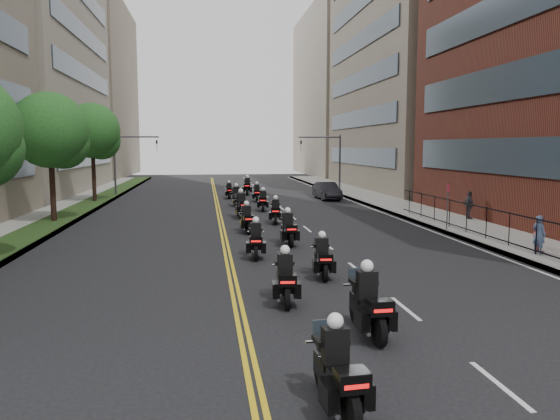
# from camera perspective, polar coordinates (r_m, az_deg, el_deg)

# --- Properties ---
(ground) EXTENTS (160.00, 160.00, 0.00)m
(ground) POSITION_cam_1_polar(r_m,az_deg,el_deg) (10.61, 5.91, -18.72)
(ground) COLOR black
(ground) RESTS_ON ground
(sidewalk_right) EXTENTS (4.00, 90.00, 0.15)m
(sidewalk_right) POSITION_cam_1_polar(r_m,az_deg,el_deg) (37.44, 14.77, -0.40)
(sidewalk_right) COLOR gray
(sidewalk_right) RESTS_ON ground
(sidewalk_left) EXTENTS (4.00, 90.00, 0.15)m
(sidewalk_left) POSITION_cam_1_polar(r_m,az_deg,el_deg) (35.93, -23.35, -1.02)
(sidewalk_left) COLOR gray
(sidewalk_left) RESTS_ON ground
(grass_strip) EXTENTS (2.00, 90.00, 0.04)m
(grass_strip) POSITION_cam_1_polar(r_m,az_deg,el_deg) (35.71, -22.12, -0.85)
(grass_strip) COLOR #203B15
(grass_strip) RESTS_ON sidewalk_left
(building_right_tan) EXTENTS (15.11, 28.00, 30.00)m
(building_right_tan) POSITION_cam_1_polar(r_m,az_deg,el_deg) (62.93, 15.16, 16.02)
(building_right_tan) COLOR #796A58
(building_right_tan) RESTS_ON ground
(building_right_far) EXTENTS (15.00, 28.00, 26.00)m
(building_right_far) POSITION_cam_1_polar(r_m,az_deg,el_deg) (90.89, 7.62, 11.96)
(building_right_far) COLOR gray
(building_right_far) RESTS_ON ground
(building_left_far) EXTENTS (16.00, 28.00, 26.00)m
(building_left_far) POSITION_cam_1_polar(r_m,az_deg,el_deg) (89.90, -20.83, 11.65)
(building_left_far) COLOR #796A58
(building_left_far) RESTS_ON ground
(iron_fence) EXTENTS (0.05, 28.00, 1.50)m
(iron_fence) POSITION_cam_1_polar(r_m,az_deg,el_deg) (25.39, 23.98, -2.15)
(iron_fence) COLOR black
(iron_fence) RESTS_ON sidewalk_right
(street_trees) EXTENTS (4.40, 38.40, 7.98)m
(street_trees) POSITION_cam_1_polar(r_m,az_deg,el_deg) (29.25, -25.35, 7.19)
(street_trees) COLOR black
(street_trees) RESTS_ON ground
(traffic_signal_right) EXTENTS (4.09, 0.20, 5.60)m
(traffic_signal_right) POSITION_cam_1_polar(r_m,az_deg,el_deg) (52.67, 5.26, 5.73)
(traffic_signal_right) COLOR #3F3F44
(traffic_signal_right) RESTS_ON ground
(traffic_signal_left) EXTENTS (4.09, 0.20, 5.60)m
(traffic_signal_left) POSITION_cam_1_polar(r_m,az_deg,el_deg) (51.82, -15.86, 5.49)
(traffic_signal_left) COLOR #3F3F44
(traffic_signal_left) RESTS_ON ground
(motorcycle_0) EXTENTS (0.61, 2.30, 1.70)m
(motorcycle_0) POSITION_cam_1_polar(r_m,az_deg,el_deg) (9.82, 6.00, -16.60)
(motorcycle_0) COLOR black
(motorcycle_0) RESTS_ON ground
(motorcycle_1) EXTENTS (0.58, 2.48, 1.83)m
(motorcycle_1) POSITION_cam_1_polar(r_m,az_deg,el_deg) (13.49, 9.22, -9.88)
(motorcycle_1) COLOR black
(motorcycle_1) RESTS_ON ground
(motorcycle_2) EXTENTS (0.60, 2.28, 1.68)m
(motorcycle_2) POSITION_cam_1_polar(r_m,az_deg,el_deg) (15.99, 0.56, -7.37)
(motorcycle_2) COLOR black
(motorcycle_2) RESTS_ON ground
(motorcycle_3) EXTENTS (0.58, 2.19, 1.62)m
(motorcycle_3) POSITION_cam_1_polar(r_m,az_deg,el_deg) (19.11, 4.44, -5.14)
(motorcycle_3) COLOR black
(motorcycle_3) RESTS_ON ground
(motorcycle_4) EXTENTS (0.61, 2.28, 1.68)m
(motorcycle_4) POSITION_cam_1_polar(r_m,az_deg,el_deg) (22.38, -2.53, -3.31)
(motorcycle_4) COLOR black
(motorcycle_4) RESTS_ON ground
(motorcycle_5) EXTENTS (0.54, 2.35, 1.74)m
(motorcycle_5) POSITION_cam_1_polar(r_m,az_deg,el_deg) (25.23, 0.86, -2.12)
(motorcycle_5) COLOR black
(motorcycle_5) RESTS_ON ground
(motorcycle_6) EXTENTS (0.56, 2.27, 1.68)m
(motorcycle_6) POSITION_cam_1_polar(r_m,az_deg,el_deg) (28.88, -3.48, -1.06)
(motorcycle_6) COLOR black
(motorcycle_6) RESTS_ON ground
(motorcycle_7) EXTENTS (0.67, 2.25, 1.66)m
(motorcycle_7) POSITION_cam_1_polar(r_m,az_deg,el_deg) (32.25, -0.47, -0.25)
(motorcycle_7) COLOR black
(motorcycle_7) RESTS_ON ground
(motorcycle_8) EXTENTS (0.76, 2.54, 1.87)m
(motorcycle_8) POSITION_cam_1_polar(r_m,az_deg,el_deg) (34.71, -4.05, 0.37)
(motorcycle_8) COLOR black
(motorcycle_8) RESTS_ON ground
(motorcycle_9) EXTENTS (0.68, 2.25, 1.66)m
(motorcycle_9) POSITION_cam_1_polar(r_m,az_deg,el_deg) (38.53, -1.78, 0.88)
(motorcycle_9) COLOR black
(motorcycle_9) RESTS_ON ground
(motorcycle_10) EXTENTS (0.68, 2.36, 1.74)m
(motorcycle_10) POSITION_cam_1_polar(r_m,az_deg,el_deg) (41.70, -4.55, 1.35)
(motorcycle_10) COLOR black
(motorcycle_10) RESTS_ON ground
(motorcycle_11) EXTENTS (0.55, 2.22, 1.64)m
(motorcycle_11) POSITION_cam_1_polar(r_m,az_deg,el_deg) (45.05, -2.44, 1.71)
(motorcycle_11) COLOR black
(motorcycle_11) RESTS_ON ground
(motorcycle_12) EXTENTS (0.50, 2.15, 1.59)m
(motorcycle_12) POSITION_cam_1_polar(r_m,az_deg,el_deg) (47.76, -5.33, 1.94)
(motorcycle_12) COLOR black
(motorcycle_12) RESTS_ON ground
(motorcycle_13) EXTENTS (0.72, 2.52, 1.86)m
(motorcycle_13) POSITION_cam_1_polar(r_m,az_deg,el_deg) (51.31, -3.43, 2.41)
(motorcycle_13) COLOR black
(motorcycle_13) RESTS_ON ground
(parked_sedan) EXTENTS (1.75, 4.55, 1.48)m
(parked_sedan) POSITION_cam_1_polar(r_m,az_deg,el_deg) (47.03, 4.92, 2.01)
(parked_sedan) COLOR black
(parked_sedan) RESTS_ON ground
(pedestrian_a) EXTENTS (0.55, 0.67, 1.59)m
(pedestrian_a) POSITION_cam_1_polar(r_m,az_deg,el_deg) (24.77, 25.43, -2.34)
(pedestrian_a) COLOR #4A6088
(pedestrian_a) RESTS_ON sidewalk_right
(pedestrian_b) EXTENTS (0.74, 0.86, 1.53)m
(pedestrian_b) POSITION_cam_1_polar(r_m,az_deg,el_deg) (25.39, 25.53, -2.20)
(pedestrian_b) COLOR #955154
(pedestrian_b) RESTS_ON sidewalk_right
(pedestrian_c) EXTENTS (0.48, 1.02, 1.69)m
(pedestrian_c) POSITION_cam_1_polar(r_m,az_deg,el_deg) (34.98, 19.15, 0.48)
(pedestrian_c) COLOR #3E3E45
(pedestrian_c) RESTS_ON sidewalk_right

